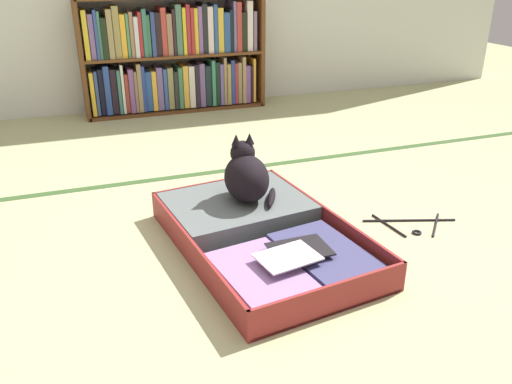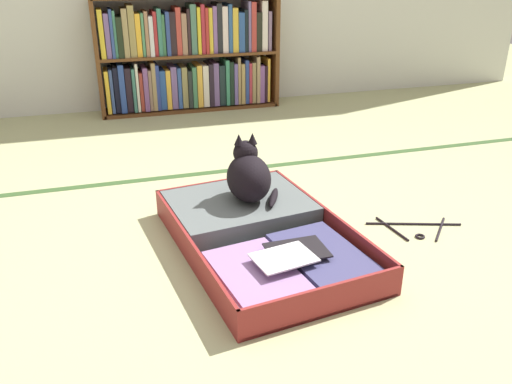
% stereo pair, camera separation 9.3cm
% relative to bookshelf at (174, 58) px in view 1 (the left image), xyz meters
% --- Properties ---
extents(ground_plane, '(10.00, 10.00, 0.00)m').
position_rel_bookshelf_xyz_m(ground_plane, '(-0.16, -2.25, -0.40)').
color(ground_plane, tan).
extents(tatami_border, '(4.80, 0.05, 0.00)m').
position_rel_bookshelf_xyz_m(tatami_border, '(-0.16, -1.35, -0.39)').
color(tatami_border, '#345228').
rests_on(tatami_border, ground_plane).
extents(bookshelf, '(1.35, 0.25, 0.83)m').
position_rel_bookshelf_xyz_m(bookshelf, '(0.00, 0.00, 0.00)').
color(bookshelf, brown).
rests_on(bookshelf, ground_plane).
extents(open_suitcase, '(0.72, 1.03, 0.12)m').
position_rel_bookshelf_xyz_m(open_suitcase, '(-0.13, -2.15, -0.35)').
color(open_suitcase, maroon).
rests_on(open_suitcase, ground_plane).
extents(black_cat, '(0.25, 0.27, 0.28)m').
position_rel_bookshelf_xyz_m(black_cat, '(-0.11, -1.97, -0.17)').
color(black_cat, black).
rests_on(black_cat, open_suitcase).
extents(clothes_hanger, '(0.39, 0.26, 0.01)m').
position_rel_bookshelf_xyz_m(clothes_hanger, '(0.56, -2.24, -0.39)').
color(clothes_hanger, black).
rests_on(clothes_hanger, ground_plane).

